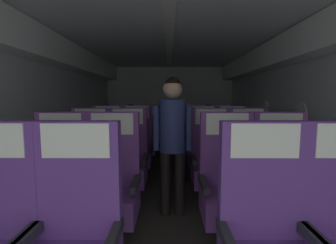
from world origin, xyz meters
TOP-DOWN VIEW (x-y plane):
  - ground at (0.00, 3.51)m, footprint 3.77×7.42m
  - fuselage_shell at (0.00, 3.79)m, footprint 3.65×7.07m
  - seat_b_left_window at (-1.02, 2.49)m, footprint 0.52×0.47m
  - seat_b_left_aisle at (-0.54, 2.49)m, footprint 0.52×0.47m
  - seat_b_right_aisle at (1.03, 2.48)m, footprint 0.52×0.47m
  - seat_b_right_window at (0.54, 2.48)m, footprint 0.52×0.47m
  - seat_c_left_window at (-1.03, 3.33)m, footprint 0.52×0.47m
  - seat_c_left_aisle at (-0.54, 3.34)m, footprint 0.52×0.47m
  - seat_c_right_aisle at (1.02, 3.35)m, footprint 0.52×0.47m
  - seat_c_right_window at (0.53, 3.33)m, footprint 0.52×0.47m
  - seat_d_left_window at (-1.03, 4.18)m, footprint 0.52×0.47m
  - seat_d_left_aisle at (-0.54, 4.18)m, footprint 0.52×0.47m
  - seat_d_right_aisle at (1.03, 4.17)m, footprint 0.52×0.47m
  - seat_d_right_window at (0.54, 4.19)m, footprint 0.52×0.47m
  - seat_e_left_window at (-1.02, 5.03)m, footprint 0.52×0.47m
  - seat_e_left_aisle at (-0.53, 5.02)m, footprint 0.52×0.47m
  - seat_e_right_aisle at (1.03, 5.04)m, footprint 0.52×0.47m
  - seat_e_right_window at (0.53, 5.02)m, footprint 0.52×0.47m
  - flight_attendant at (0.03, 2.96)m, footprint 0.43×0.28m

SIDE VIEW (x-z plane):
  - ground at x=0.00m, z-range -0.02..0.00m
  - seat_b_left_window at x=-1.02m, z-range -0.10..1.09m
  - seat_b_left_aisle at x=-0.54m, z-range -0.10..1.09m
  - seat_b_right_aisle at x=1.03m, z-range -0.10..1.09m
  - seat_b_right_window at x=0.54m, z-range -0.10..1.09m
  - seat_c_left_window at x=-1.03m, z-range -0.10..1.09m
  - seat_c_left_aisle at x=-0.54m, z-range -0.10..1.09m
  - seat_c_right_aisle at x=1.02m, z-range -0.10..1.09m
  - seat_c_right_window at x=0.53m, z-range -0.10..1.09m
  - seat_d_left_window at x=-1.03m, z-range -0.10..1.09m
  - seat_d_left_aisle at x=-0.54m, z-range -0.10..1.09m
  - seat_d_right_aisle at x=1.03m, z-range -0.10..1.09m
  - seat_d_right_window at x=0.54m, z-range -0.10..1.09m
  - seat_e_left_window at x=-1.02m, z-range -0.10..1.09m
  - seat_e_left_aisle at x=-0.53m, z-range -0.10..1.09m
  - seat_e_right_aisle at x=1.03m, z-range -0.10..1.09m
  - seat_e_right_window at x=0.53m, z-range -0.10..1.09m
  - flight_attendant at x=0.03m, z-range 0.17..1.72m
  - fuselage_shell at x=0.00m, z-range 0.49..2.71m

